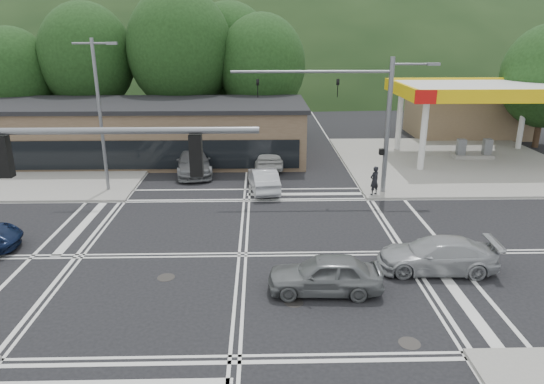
{
  "coord_description": "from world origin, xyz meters",
  "views": [
    {
      "loc": [
        0.83,
        -19.39,
        9.43
      ],
      "look_at": [
        1.41,
        4.49,
        1.4
      ],
      "focal_mm": 32.0,
      "sensor_mm": 36.0,
      "label": 1
    }
  ],
  "objects_px": {
    "car_silver_east": "(437,255)",
    "pedestrian": "(374,181)",
    "car_northbound": "(194,161)",
    "car_queue_b": "(268,155)",
    "car_grey_center": "(325,274)",
    "car_queue_a": "(263,179)"
  },
  "relations": [
    {
      "from": "car_queue_b",
      "to": "car_northbound",
      "type": "xyz_separation_m",
      "value": [
        -5.15,
        -1.49,
        -0.03
      ]
    },
    {
      "from": "pedestrian",
      "to": "car_queue_a",
      "type": "bearing_deg",
      "value": -44.8
    },
    {
      "from": "car_silver_east",
      "to": "pedestrian",
      "type": "distance_m",
      "value": 9.24
    },
    {
      "from": "pedestrian",
      "to": "car_grey_center",
      "type": "bearing_deg",
      "value": 35.84
    },
    {
      "from": "car_grey_center",
      "to": "pedestrian",
      "type": "height_order",
      "value": "pedestrian"
    },
    {
      "from": "car_queue_a",
      "to": "car_northbound",
      "type": "height_order",
      "value": "car_northbound"
    },
    {
      "from": "car_queue_a",
      "to": "pedestrian",
      "type": "distance_m",
      "value": 6.66
    },
    {
      "from": "car_queue_b",
      "to": "car_northbound",
      "type": "bearing_deg",
      "value": 13.88
    },
    {
      "from": "car_northbound",
      "to": "pedestrian",
      "type": "height_order",
      "value": "pedestrian"
    },
    {
      "from": "car_silver_east",
      "to": "car_queue_b",
      "type": "distance_m",
      "value": 17.42
    },
    {
      "from": "car_silver_east",
      "to": "car_northbound",
      "type": "relative_size",
      "value": 0.85
    },
    {
      "from": "car_queue_a",
      "to": "car_queue_b",
      "type": "bearing_deg",
      "value": -101.4
    },
    {
      "from": "car_silver_east",
      "to": "pedestrian",
      "type": "relative_size",
      "value": 2.77
    },
    {
      "from": "car_silver_east",
      "to": "car_northbound",
      "type": "xyz_separation_m",
      "value": [
        -11.79,
        14.61,
        0.13
      ]
    },
    {
      "from": "car_queue_a",
      "to": "car_queue_b",
      "type": "height_order",
      "value": "car_queue_b"
    },
    {
      "from": "car_queue_b",
      "to": "car_silver_east",
      "type": "bearing_deg",
      "value": 110.12
    },
    {
      "from": "car_grey_center",
      "to": "car_queue_b",
      "type": "xyz_separation_m",
      "value": [
        -1.85,
        17.7,
        0.12
      ]
    },
    {
      "from": "car_silver_east",
      "to": "car_queue_b",
      "type": "height_order",
      "value": "car_queue_b"
    },
    {
      "from": "car_silver_east",
      "to": "car_northbound",
      "type": "distance_m",
      "value": 18.78
    },
    {
      "from": "car_queue_a",
      "to": "car_queue_b",
      "type": "xyz_separation_m",
      "value": [
        0.36,
        5.47,
        0.14
      ]
    },
    {
      "from": "car_grey_center",
      "to": "pedestrian",
      "type": "relative_size",
      "value": 2.48
    },
    {
      "from": "car_queue_a",
      "to": "car_northbound",
      "type": "distance_m",
      "value": 6.23
    }
  ]
}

